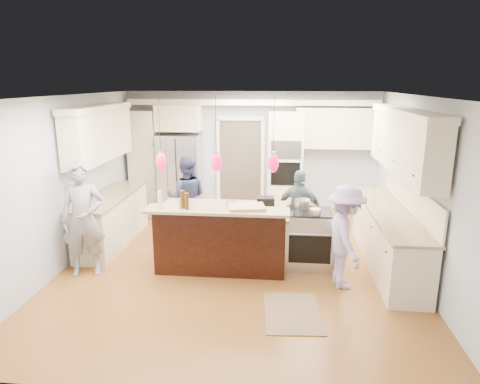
% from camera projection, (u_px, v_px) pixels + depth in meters
% --- Properties ---
extents(ground_plane, '(6.00, 6.00, 0.00)m').
position_uv_depth(ground_plane, '(238.00, 266.00, 6.95)').
color(ground_plane, '#A16B2C').
rests_on(ground_plane, ground).
extents(room_shell, '(5.54, 6.04, 2.72)m').
position_uv_depth(room_shell, '(238.00, 155.00, 6.50)').
color(room_shell, '#B2BCC6').
rests_on(room_shell, ground).
extents(refrigerator, '(0.90, 0.70, 1.80)m').
position_uv_depth(refrigerator, '(180.00, 175.00, 9.42)').
color(refrigerator, '#B7B7BC').
rests_on(refrigerator, ground).
extents(oven_column, '(0.72, 0.69, 2.30)m').
position_uv_depth(oven_column, '(285.00, 166.00, 9.16)').
color(oven_column, beige).
rests_on(oven_column, ground).
extents(back_upper_cabinets, '(5.30, 0.61, 2.54)m').
position_uv_depth(back_upper_cabinets, '(217.00, 140.00, 9.26)').
color(back_upper_cabinets, beige).
rests_on(back_upper_cabinets, ground).
extents(right_counter_run, '(0.64, 3.10, 2.51)m').
position_uv_depth(right_counter_run, '(394.00, 202.00, 6.74)').
color(right_counter_run, beige).
rests_on(right_counter_run, ground).
extents(left_cabinets, '(0.64, 2.30, 2.51)m').
position_uv_depth(left_cabinets, '(108.00, 187.00, 7.69)').
color(left_cabinets, beige).
rests_on(left_cabinets, ground).
extents(kitchen_island, '(2.10, 1.46, 1.12)m').
position_uv_depth(kitchen_island, '(223.00, 236.00, 6.93)').
color(kitchen_island, black).
rests_on(kitchen_island, ground).
extents(island_range, '(0.82, 0.71, 0.92)m').
position_uv_depth(island_range, '(310.00, 239.00, 6.87)').
color(island_range, '#B7B7BC').
rests_on(island_range, ground).
extents(pendant_lights, '(1.75, 0.15, 1.03)m').
position_uv_depth(pendant_lights, '(216.00, 162.00, 6.03)').
color(pendant_lights, black).
rests_on(pendant_lights, ground).
extents(person_bar_end, '(0.73, 0.58, 1.77)m').
position_uv_depth(person_bar_end, '(83.00, 219.00, 6.46)').
color(person_bar_end, gray).
rests_on(person_bar_end, ground).
extents(person_far_left, '(0.83, 0.68, 1.57)m').
position_uv_depth(person_far_left, '(187.00, 197.00, 8.07)').
color(person_far_left, navy).
rests_on(person_far_left, ground).
extents(person_far_right, '(0.90, 0.58, 1.43)m').
position_uv_depth(person_far_right, '(299.00, 210.00, 7.50)').
color(person_far_right, '#496367').
rests_on(person_far_right, ground).
extents(person_range_side, '(0.70, 1.05, 1.51)m').
position_uv_depth(person_range_side, '(345.00, 237.00, 6.10)').
color(person_range_side, '#A694C7').
rests_on(person_range_side, ground).
extents(floor_rug, '(0.79, 1.10, 0.01)m').
position_uv_depth(floor_rug, '(293.00, 312.00, 5.54)').
color(floor_rug, olive).
rests_on(floor_rug, ground).
extents(water_bottle, '(0.08, 0.08, 0.27)m').
position_uv_depth(water_bottle, '(160.00, 200.00, 6.15)').
color(water_bottle, silver).
rests_on(water_bottle, kitchen_island).
extents(beer_bottle_a, '(0.07, 0.07, 0.22)m').
position_uv_depth(beer_bottle_a, '(186.00, 200.00, 6.22)').
color(beer_bottle_a, '#43240C').
rests_on(beer_bottle_a, kitchen_island).
extents(beer_bottle_b, '(0.08, 0.08, 0.24)m').
position_uv_depth(beer_bottle_b, '(187.00, 201.00, 6.13)').
color(beer_bottle_b, '#43240C').
rests_on(beer_bottle_b, kitchen_island).
extents(beer_bottle_c, '(0.07, 0.07, 0.27)m').
position_uv_depth(beer_bottle_c, '(183.00, 199.00, 6.18)').
color(beer_bottle_c, '#43240C').
rests_on(beer_bottle_c, kitchen_island).
extents(drink_can, '(0.07, 0.07, 0.10)m').
position_uv_depth(drink_can, '(180.00, 205.00, 6.19)').
color(drink_can, '#B7B7BC').
rests_on(drink_can, kitchen_island).
extents(cutting_board, '(0.58, 0.46, 0.04)m').
position_uv_depth(cutting_board, '(247.00, 207.00, 6.20)').
color(cutting_board, tan).
rests_on(cutting_board, kitchen_island).
extents(pot_large, '(0.24, 0.24, 0.14)m').
position_uv_depth(pot_large, '(302.00, 204.00, 6.91)').
color(pot_large, '#B7B7BC').
rests_on(pot_large, island_range).
extents(pot_small, '(0.18, 0.18, 0.09)m').
position_uv_depth(pot_small, '(315.00, 212.00, 6.58)').
color(pot_small, '#B7B7BC').
rests_on(pot_small, island_range).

